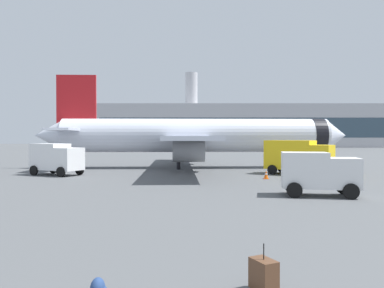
% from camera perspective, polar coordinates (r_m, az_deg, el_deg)
% --- Properties ---
extents(airplane_at_gate, '(35.71, 32.16, 10.50)m').
position_cam_1_polar(airplane_at_gate, '(44.17, 0.27, 1.23)').
color(airplane_at_gate, silver).
rests_on(airplane_at_gate, ground).
extents(service_truck, '(5.27, 4.19, 2.90)m').
position_cam_1_polar(service_truck, '(37.73, -19.38, -1.91)').
color(service_truck, white).
rests_on(service_truck, ground).
extents(fuel_truck, '(6.32, 5.33, 3.20)m').
position_cam_1_polar(fuel_truck, '(37.34, 15.34, -1.67)').
color(fuel_truck, yellow).
rests_on(fuel_truck, ground).
extents(cargo_van, '(4.69, 2.99, 2.60)m').
position_cam_1_polar(cargo_van, '(24.20, 18.15, -3.89)').
color(cargo_van, white).
rests_on(cargo_van, ground).
extents(safety_cone_near, '(0.44, 0.44, 0.63)m').
position_cam_1_polar(safety_cone_near, '(50.85, -15.79, -2.61)').
color(safety_cone_near, '#F2590C').
rests_on(safety_cone_near, ground).
extents(safety_cone_mid, '(0.44, 0.44, 0.71)m').
position_cam_1_polar(safety_cone_mid, '(33.01, 10.86, -4.47)').
color(safety_cone_mid, '#F2590C').
rests_on(safety_cone_mid, ground).
extents(safety_cone_far, '(0.44, 0.44, 0.74)m').
position_cam_1_polar(safety_cone_far, '(36.63, 20.26, -3.95)').
color(safety_cone_far, '#F2590C').
rests_on(safety_cone_far, ground).
extents(rolling_suitcase, '(0.64, 0.75, 1.10)m').
position_cam_1_polar(rolling_suitcase, '(9.35, 10.51, -18.42)').
color(rolling_suitcase, brown).
rests_on(rolling_suitcase, ground).
extents(terminal_building, '(102.97, 21.78, 26.86)m').
position_cam_1_polar(terminal_building, '(141.81, 7.17, 2.64)').
color(terminal_building, '#B2B2B7').
rests_on(terminal_building, ground).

